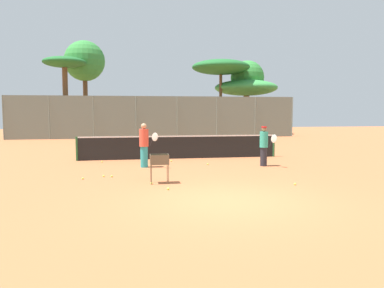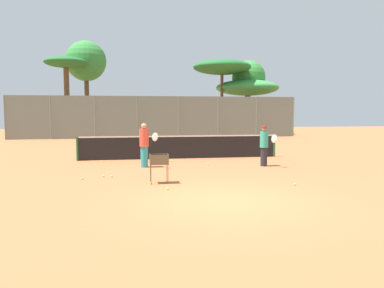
% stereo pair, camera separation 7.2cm
% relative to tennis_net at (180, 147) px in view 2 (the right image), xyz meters
% --- Properties ---
extents(ground_plane, '(80.00, 80.00, 0.00)m').
position_rel_tennis_net_xyz_m(ground_plane, '(0.00, -8.34, -0.56)').
color(ground_plane, '#B26038').
extents(tennis_net, '(9.27, 0.10, 1.07)m').
position_rel_tennis_net_xyz_m(tennis_net, '(0.00, 0.00, 0.00)').
color(tennis_net, '#26592D').
rests_on(tennis_net, ground_plane).
extents(back_fence, '(23.54, 0.08, 3.41)m').
position_rel_tennis_net_xyz_m(back_fence, '(0.00, 13.55, 1.15)').
color(back_fence, slate).
rests_on(back_fence, ground_plane).
extents(tree_0, '(3.28, 3.28, 7.13)m').
position_rel_tennis_net_xyz_m(tree_0, '(9.30, 18.68, 4.85)').
color(tree_0, brown).
rests_on(tree_0, ground_plane).
extents(tree_1, '(5.98, 5.98, 5.17)m').
position_rel_tennis_net_xyz_m(tree_1, '(8.88, 17.75, 3.83)').
color(tree_1, brown).
rests_on(tree_1, ground_plane).
extents(tree_2, '(5.29, 5.29, 6.87)m').
position_rel_tennis_net_xyz_m(tree_2, '(6.13, 16.76, 5.61)').
color(tree_2, brown).
rests_on(tree_2, ground_plane).
extents(tree_3, '(3.73, 3.73, 8.71)m').
position_rel_tennis_net_xyz_m(tree_3, '(-6.23, 19.46, 6.21)').
color(tree_3, brown).
rests_on(tree_3, ground_plane).
extents(tree_4, '(3.63, 3.63, 6.82)m').
position_rel_tennis_net_xyz_m(tree_4, '(-7.61, 16.76, 5.50)').
color(tree_4, brown).
rests_on(tree_4, ground_plane).
extents(player_white_outfit, '(0.74, 0.68, 1.72)m').
position_rel_tennis_net_xyz_m(player_white_outfit, '(-1.72, -2.42, 0.33)').
color(player_white_outfit, teal).
rests_on(player_white_outfit, ground_plane).
extents(player_red_cap, '(0.51, 0.81, 1.59)m').
position_rel_tennis_net_xyz_m(player_red_cap, '(3.00, -2.90, 0.27)').
color(player_red_cap, '#26262D').
rests_on(player_red_cap, ground_plane).
extents(ball_cart, '(0.56, 0.41, 0.89)m').
position_rel_tennis_net_xyz_m(ball_cart, '(-1.42, -5.76, 0.10)').
color(ball_cart, brown).
rests_on(ball_cart, ground_plane).
extents(tennis_ball_0, '(0.07, 0.07, 0.07)m').
position_rel_tennis_net_xyz_m(tennis_ball_0, '(2.53, -6.75, -0.52)').
color(tennis_ball_0, '#D1E54C').
rests_on(tennis_ball_0, ground_plane).
extents(tennis_ball_1, '(0.07, 0.07, 0.07)m').
position_rel_tennis_net_xyz_m(tennis_ball_1, '(-1.66, -5.90, -0.52)').
color(tennis_ball_1, '#D1E54C').
rests_on(tennis_ball_1, ground_plane).
extents(tennis_ball_2, '(0.07, 0.07, 0.07)m').
position_rel_tennis_net_xyz_m(tennis_ball_2, '(-3.46, -0.74, -0.52)').
color(tennis_ball_2, '#D1E54C').
rests_on(tennis_ball_2, ground_plane).
extents(tennis_ball_3, '(0.07, 0.07, 0.07)m').
position_rel_tennis_net_xyz_m(tennis_ball_3, '(-2.90, -4.47, -0.52)').
color(tennis_ball_3, '#D1E54C').
rests_on(tennis_ball_3, ground_plane).
extents(tennis_ball_4, '(0.07, 0.07, 0.07)m').
position_rel_tennis_net_xyz_m(tennis_ball_4, '(-3.80, -4.72, -0.52)').
color(tennis_ball_4, '#D1E54C').
rests_on(tennis_ball_4, ground_plane).
extents(tennis_ball_5, '(0.07, 0.07, 0.07)m').
position_rel_tennis_net_xyz_m(tennis_ball_5, '(0.86, -2.20, -0.52)').
color(tennis_ball_5, '#D1E54C').
rests_on(tennis_ball_5, ground_plane).
extents(tennis_ball_6, '(0.07, 0.07, 0.07)m').
position_rel_tennis_net_xyz_m(tennis_ball_6, '(-3.16, -4.37, -0.52)').
color(tennis_ball_6, '#D1E54C').
rests_on(tennis_ball_6, ground_plane).
extents(tennis_ball_7, '(0.07, 0.07, 0.07)m').
position_rel_tennis_net_xyz_m(tennis_ball_7, '(-0.50, -0.97, -0.52)').
color(tennis_ball_7, '#D1E54C').
rests_on(tennis_ball_7, ground_plane).
extents(tennis_ball_8, '(0.07, 0.07, 0.07)m').
position_rel_tennis_net_xyz_m(tennis_ball_8, '(-1.26, -6.79, -0.52)').
color(tennis_ball_8, '#D1E54C').
rests_on(tennis_ball_8, ground_plane).
extents(parked_car, '(4.20, 1.70, 1.60)m').
position_rel_tennis_net_xyz_m(parked_car, '(-0.85, 16.03, 0.10)').
color(parked_car, '#3F4C8C').
rests_on(parked_car, ground_plane).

